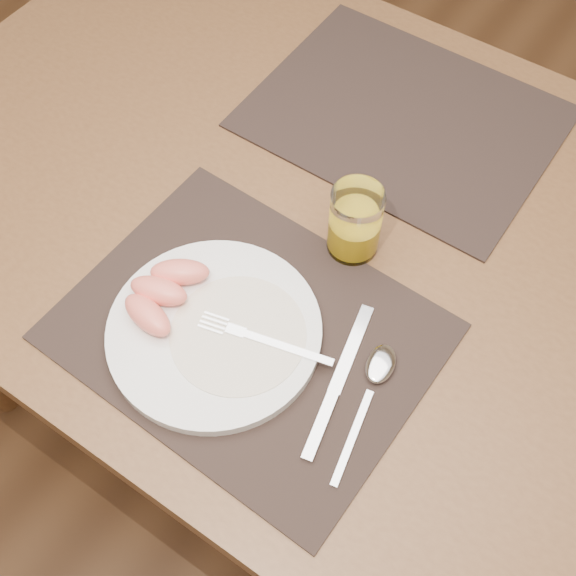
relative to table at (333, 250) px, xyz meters
The scene contains 11 objects.
ground 0.67m from the table, ahead, with size 5.00×5.00×0.00m, color #54351C.
table is the anchor object (origin of this frame).
placemat_near 0.24m from the table, 88.65° to the right, with size 0.45×0.35×0.00m, color black.
placemat_far 0.24m from the table, 94.38° to the left, with size 0.45×0.35×0.00m, color black.
plate 0.27m from the table, 95.97° to the right, with size 0.27×0.27×0.02m, color white.
plate_dressing 0.26m from the table, 89.02° to the right, with size 0.17×0.17×0.00m.
fork 0.25m from the table, 84.31° to the right, with size 0.17×0.06×0.00m.
knife 0.29m from the table, 58.70° to the right, with size 0.06×0.22×0.01m.
spoon 0.27m from the table, 46.82° to the right, with size 0.06×0.19×0.01m.
juice_glass 0.14m from the table, 35.77° to the right, with size 0.07×0.07×0.11m.
grapefruit_wedges 0.30m from the table, 112.81° to the right, with size 0.09×0.13×0.03m.
Camera 1 is at (0.29, -0.55, 1.56)m, focal length 45.00 mm.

